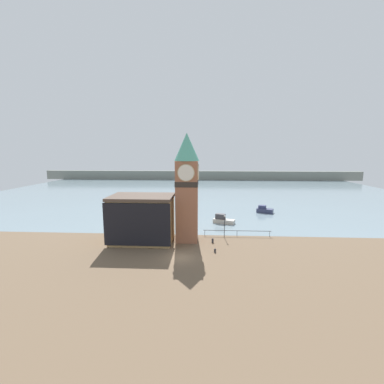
# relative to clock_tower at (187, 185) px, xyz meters

# --- Properties ---
(ground_plane) EXTENTS (160.00, 160.00, 0.00)m
(ground_plane) POSITION_rel_clock_tower_xyz_m (-0.33, -7.81, -10.02)
(ground_plane) COLOR brown
(water) EXTENTS (160.00, 120.00, 0.00)m
(water) POSITION_rel_clock_tower_xyz_m (-0.33, 63.00, -10.03)
(water) COLOR gray
(water) RESTS_ON ground_plane
(far_shoreline) EXTENTS (180.00, 3.00, 5.00)m
(far_shoreline) POSITION_rel_clock_tower_xyz_m (-0.33, 103.00, -7.52)
(far_shoreline) COLOR gray
(far_shoreline) RESTS_ON water
(pier_railing) EXTENTS (12.72, 0.08, 1.09)m
(pier_railing) POSITION_rel_clock_tower_xyz_m (9.22, 2.75, -9.06)
(pier_railing) COLOR #333338
(pier_railing) RESTS_ON ground_plane
(clock_tower) EXTENTS (4.30, 4.30, 18.91)m
(clock_tower) POSITION_rel_clock_tower_xyz_m (0.00, 0.00, 0.00)
(clock_tower) COLOR #935B42
(clock_tower) RESTS_ON ground_plane
(pier_building) EXTENTS (10.98, 7.48, 8.21)m
(pier_building) POSITION_rel_clock_tower_xyz_m (-7.84, -0.92, -5.90)
(pier_building) COLOR tan
(pier_building) RESTS_ON ground_plane
(boat_near) EXTENTS (4.99, 3.23, 2.05)m
(boat_near) POSITION_rel_clock_tower_xyz_m (7.14, 11.69, -9.29)
(boat_near) COLOR #B7B2A8
(boat_near) RESTS_ON water
(boat_far) EXTENTS (4.46, 3.45, 1.89)m
(boat_far) POSITION_rel_clock_tower_xyz_m (18.63, 22.36, -9.31)
(boat_far) COLOR #333856
(boat_far) RESTS_ON water
(mooring_bollard_near) EXTENTS (0.34, 0.34, 0.63)m
(mooring_bollard_near) POSITION_rel_clock_tower_xyz_m (4.82, -5.42, -9.69)
(mooring_bollard_near) COLOR #2D2D33
(mooring_bollard_near) RESTS_ON ground_plane
(mooring_bollard_far) EXTENTS (0.38, 0.38, 0.81)m
(mooring_bollard_far) POSITION_rel_clock_tower_xyz_m (4.55, -1.05, -9.59)
(mooring_bollard_far) COLOR #2D2D33
(mooring_bollard_far) RESTS_ON ground_plane
(lamp_post) EXTENTS (0.32, 0.32, 4.25)m
(lamp_post) POSITION_rel_clock_tower_xyz_m (6.77, 1.81, -7.08)
(lamp_post) COLOR black
(lamp_post) RESTS_ON ground_plane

